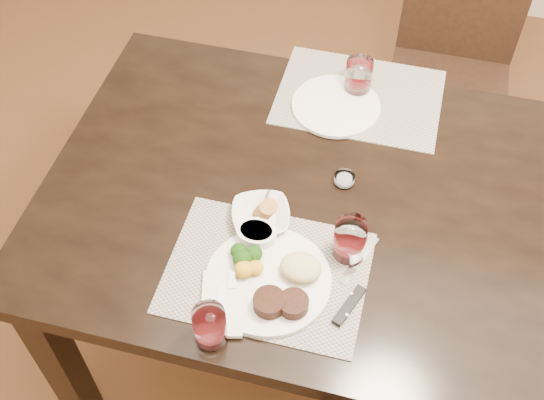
% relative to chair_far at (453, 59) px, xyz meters
% --- Properties ---
extents(ground_plane, '(4.50, 4.50, 0.00)m').
position_rel_chair_far_xyz_m(ground_plane, '(0.00, -0.93, -0.50)').
color(ground_plane, '#4F3019').
rests_on(ground_plane, ground).
extents(dining_table, '(2.00, 1.00, 0.75)m').
position_rel_chair_far_xyz_m(dining_table, '(0.00, -0.93, 0.16)').
color(dining_table, black).
rests_on(dining_table, ground).
extents(chair_far, '(0.42, 0.42, 0.90)m').
position_rel_chair_far_xyz_m(chair_far, '(0.00, 0.00, 0.00)').
color(chair_far, black).
rests_on(chair_far, ground).
extents(placemat_near, '(0.46, 0.34, 0.00)m').
position_rel_chair_far_xyz_m(placemat_near, '(-0.37, -1.19, 0.25)').
color(placemat_near, gray).
rests_on(placemat_near, dining_table).
extents(placemat_far, '(0.46, 0.34, 0.00)m').
position_rel_chair_far_xyz_m(placemat_far, '(-0.27, -0.55, 0.25)').
color(placemat_far, gray).
rests_on(placemat_far, dining_table).
extents(dinner_plate, '(0.29, 0.29, 0.05)m').
position_rel_chair_far_xyz_m(dinner_plate, '(-0.35, -1.21, 0.27)').
color(dinner_plate, silver).
rests_on(dinner_plate, placemat_near).
extents(napkin_fork, '(0.13, 0.19, 0.02)m').
position_rel_chair_far_xyz_m(napkin_fork, '(-0.44, -1.29, 0.26)').
color(napkin_fork, white).
rests_on(napkin_fork, placemat_near).
extents(steak_knife, '(0.07, 0.26, 0.01)m').
position_rel_chair_far_xyz_m(steak_knife, '(-0.17, -1.20, 0.26)').
color(steak_knife, silver).
rests_on(steak_knife, placemat_near).
extents(cracker_bowl, '(0.18, 0.18, 0.06)m').
position_rel_chair_far_xyz_m(cracker_bowl, '(-0.42, -1.05, 0.27)').
color(cracker_bowl, silver).
rests_on(cracker_bowl, placemat_near).
extents(sauce_ramekin, '(0.10, 0.15, 0.08)m').
position_rel_chair_far_xyz_m(sauce_ramekin, '(-0.42, -1.10, 0.27)').
color(sauce_ramekin, silver).
rests_on(sauce_ramekin, placemat_near).
extents(wine_glass_near, '(0.08, 0.08, 0.11)m').
position_rel_chair_far_xyz_m(wine_glass_near, '(-0.20, -1.08, 0.30)').
color(wine_glass_near, silver).
rests_on(wine_glass_near, placemat_near).
extents(far_plate, '(0.25, 0.25, 0.01)m').
position_rel_chair_far_xyz_m(far_plate, '(-0.32, -0.61, 0.26)').
color(far_plate, silver).
rests_on(far_plate, placemat_far).
extents(wine_glass_far, '(0.08, 0.08, 0.10)m').
position_rel_chair_far_xyz_m(wine_glass_far, '(-0.28, -0.53, 0.30)').
color(wine_glass_far, silver).
rests_on(wine_glass_far, placemat_far).
extents(wine_glass_side, '(0.07, 0.07, 0.10)m').
position_rel_chair_far_xyz_m(wine_glass_side, '(-0.45, -1.37, 0.29)').
color(wine_glass_side, silver).
rests_on(wine_glass_side, dining_table).
extents(salt_cellar, '(0.05, 0.05, 0.02)m').
position_rel_chair_far_xyz_m(salt_cellar, '(-0.25, -0.87, 0.26)').
color(salt_cellar, silver).
rests_on(salt_cellar, dining_table).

